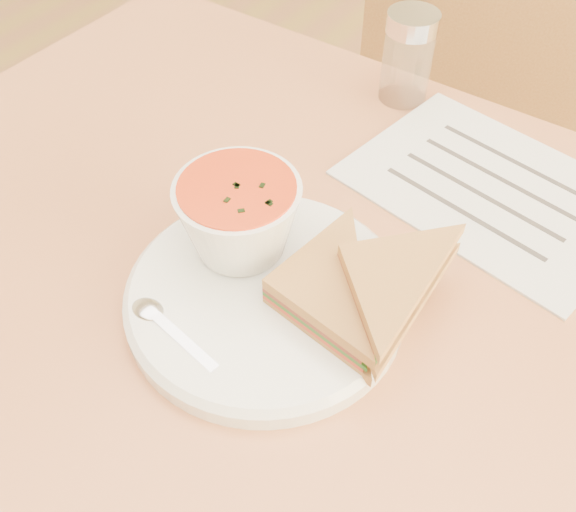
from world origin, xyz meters
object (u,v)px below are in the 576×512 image
Objects in this scene: soup_bowl at (239,220)px; condiment_shaker at (408,57)px; plate at (266,297)px; chair_far at (450,192)px; dining_table at (299,447)px.

condiment_shaker reaches higher than soup_bowl.
soup_bowl reaches higher than plate.
chair_far is at bearing 77.63° from condiment_shaker.
condiment_shaker reaches higher than plate.
condiment_shaker is at bearing 100.93° from dining_table.
chair_far reaches higher than dining_table.
chair_far is 0.59m from plate.
dining_table is at bearing 77.53° from chair_far.
plate is at bearing -29.69° from soup_bowl.
dining_table is 0.48m from chair_far.
chair_far is 0.59m from soup_bowl.
plate is at bearing -96.66° from dining_table.
chair_far is (-0.02, 0.47, 0.11)m from dining_table.
dining_table is 9.04× the size of soup_bowl.
dining_table is 0.43m from soup_bowl.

